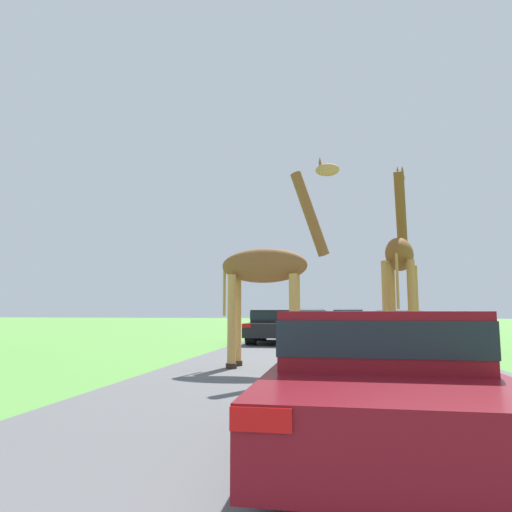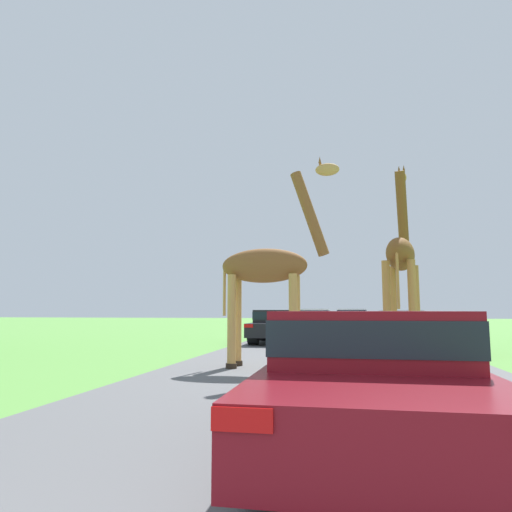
{
  "view_description": "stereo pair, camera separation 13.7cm",
  "coord_description": "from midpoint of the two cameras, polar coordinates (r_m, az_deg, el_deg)",
  "views": [
    {
      "loc": [
        0.19,
        0.79,
        1.31
      ],
      "look_at": [
        -1.66,
        11.34,
        2.59
      ],
      "focal_mm": 32.0,
      "sensor_mm": 36.0,
      "label": 1
    },
    {
      "loc": [
        0.33,
        0.81,
        1.31
      ],
      "look_at": [
        -1.66,
        11.34,
        2.59
      ],
      "focal_mm": 32.0,
      "sensor_mm": 36.0,
      "label": 2
    }
  ],
  "objects": [
    {
      "name": "car_lead_maroon",
      "position": [
        5.01,
        14.52,
        -13.65
      ],
      "size": [
        1.94,
        4.82,
        1.3
      ],
      "color": "maroon",
      "rests_on": "ground"
    },
    {
      "name": "giraffe_companion",
      "position": [
        12.15,
        18.0,
        -0.61
      ],
      "size": [
        1.11,
        3.0,
        5.46
      ],
      "rotation": [
        0.0,
        0.0,
        -0.2
      ],
      "color": "#B77F3D",
      "rests_on": "ground"
    },
    {
      "name": "car_far_ahead",
      "position": [
        28.19,
        11.99,
        -7.8
      ],
      "size": [
        1.86,
        4.13,
        1.42
      ],
      "color": "silver",
      "rests_on": "ground"
    },
    {
      "name": "giraffe_near_road",
      "position": [
        10.69,
        2.08,
        -1.97
      ],
      "size": [
        2.82,
        0.83,
        4.9
      ],
      "rotation": [
        0.0,
        0.0,
        -1.59
      ],
      "color": "tan",
      "rests_on": "ground"
    },
    {
      "name": "road",
      "position": [
        29.23,
        10.32,
        -9.29
      ],
      "size": [
        7.56,
        120.0,
        0.0
      ],
      "color": "#5B5B5E",
      "rests_on": "ground"
    },
    {
      "name": "car_queue_right",
      "position": [
        18.93,
        2.92,
        -8.59
      ],
      "size": [
        1.9,
        4.26,
        1.33
      ],
      "color": "black",
      "rests_on": "ground"
    },
    {
      "name": "car_rear_follower",
      "position": [
        20.87,
        17.87,
        -8.14
      ],
      "size": [
        1.86,
        4.2,
        1.31
      ],
      "color": "gray",
      "rests_on": "ground"
    },
    {
      "name": "car_queue_left",
      "position": [
        24.0,
        7.36,
        -8.11
      ],
      "size": [
        1.8,
        4.27,
        1.4
      ],
      "color": "silver",
      "rests_on": "ground"
    },
    {
      "name": "car_verge_right",
      "position": [
        16.01,
        20.86,
        -8.61
      ],
      "size": [
        1.78,
        4.26,
        1.27
      ],
      "color": "#561914",
      "rests_on": "ground"
    }
  ]
}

